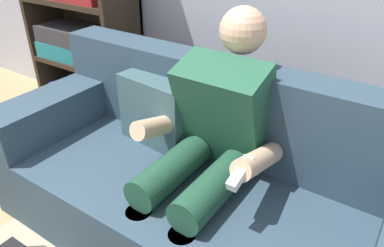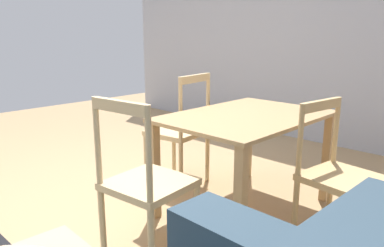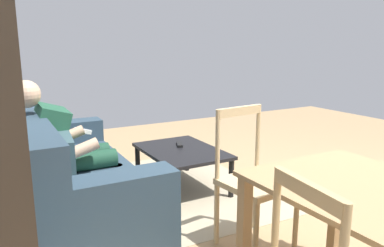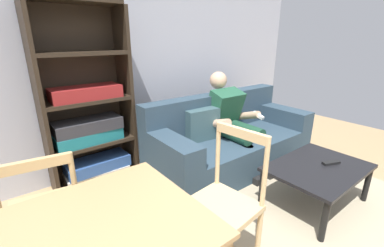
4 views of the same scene
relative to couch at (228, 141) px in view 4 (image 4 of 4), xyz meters
name	(u,v)px [view 4 (image 4 of 4)]	position (x,y,z in m)	size (l,w,h in m)	color
wall_back	(108,62)	(-1.06, 0.88, 0.94)	(6.11, 0.12, 2.51)	#B2B7C6
couch	(228,141)	(0.00, 0.00, 0.00)	(2.05, 0.88, 0.86)	#2D4251
person_lounging	(231,120)	(0.05, 0.02, 0.26)	(0.60, 0.94, 1.12)	#23563D
coffee_table	(318,171)	(0.08, -1.06, 0.03)	(0.92, 0.66, 0.39)	black
tv_remote	(331,163)	(0.22, -1.11, 0.09)	(0.05, 0.17, 0.02)	black
bookshelf	(89,119)	(-1.41, 0.63, 0.41)	(0.86, 0.36, 1.84)	#2D2319
dining_chair_near_wall	(45,212)	(-2.02, -0.31, 0.12)	(0.47, 0.47, 0.88)	tan
dining_chair_facing_couch	(223,205)	(-1.09, -1.00, 0.15)	(0.46, 0.46, 0.96)	#D1B27F
area_rug	(312,202)	(0.08, -1.06, -0.31)	(2.00, 1.40, 0.01)	tan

